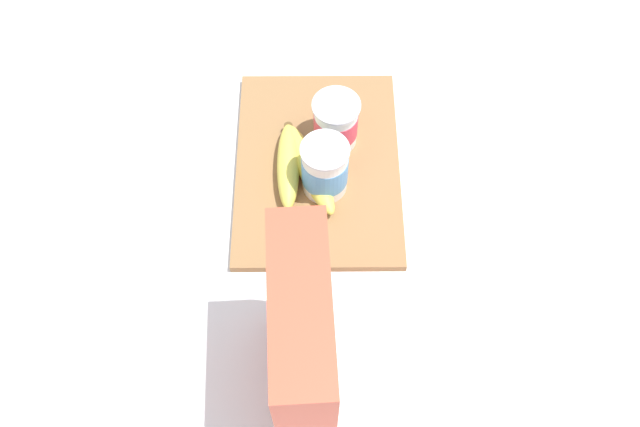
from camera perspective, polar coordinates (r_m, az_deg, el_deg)
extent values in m
plane|color=white|center=(1.07, -0.04, 3.83)|extent=(2.40, 2.40, 0.00)
cube|color=olive|center=(1.06, -0.04, 4.05)|extent=(0.36, 0.26, 0.01)
cube|color=#D85138|center=(0.79, -1.26, -11.18)|extent=(0.21, 0.07, 0.29)
cylinder|color=white|center=(1.05, 1.51, 7.70)|extent=(0.07, 0.07, 0.08)
cylinder|color=#DB384C|center=(1.05, 1.51, 7.70)|extent=(0.07, 0.07, 0.04)
cylinder|color=silver|center=(1.01, 1.57, 9.21)|extent=(0.07, 0.07, 0.00)
cylinder|color=white|center=(0.99, 0.57, 3.83)|extent=(0.07, 0.07, 0.09)
cylinder|color=#5193D1|center=(0.99, 0.57, 3.83)|extent=(0.07, 0.07, 0.05)
cylinder|color=silver|center=(0.95, 0.60, 5.45)|extent=(0.07, 0.07, 0.00)
ellipsoid|color=#DDD24F|center=(1.03, -2.58, 4.09)|extent=(0.16, 0.04, 0.04)
ellipsoid|color=#DDD24F|center=(1.03, -0.76, 3.88)|extent=(0.18, 0.10, 0.03)
cylinder|color=brown|center=(1.08, -2.56, 7.25)|extent=(0.01, 0.01, 0.02)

